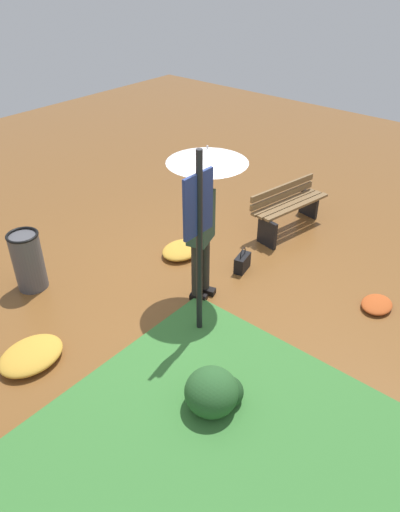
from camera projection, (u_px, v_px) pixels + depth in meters
ground_plane at (196, 294)px, 6.44m from camera, size 18.00×18.00×0.00m
person_with_umbrella at (204, 187)px, 5.61m from camera, size 0.96×0.96×2.04m
info_sign_post at (199, 226)px, 5.05m from camera, size 0.44×0.07×2.30m
handbag at (242, 262)px, 6.84m from camera, size 0.32×0.20×0.37m
park_bench at (288, 207)px, 7.67m from camera, size 1.41×0.62×0.75m
trash_bin at (28, 261)px, 6.35m from camera, size 0.42×0.42×0.83m
shrub_cluster at (215, 392)px, 4.74m from camera, size 0.59×0.54×0.49m
leaf_pile_near_person at (31, 355)px, 5.36m from camera, size 0.74×0.59×0.16m
leaf_pile_by_bench at (181, 250)px, 7.21m from camera, size 0.64×0.52×0.14m
leaf_pile_far_path at (377, 304)px, 6.16m from camera, size 0.47×0.37×0.10m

